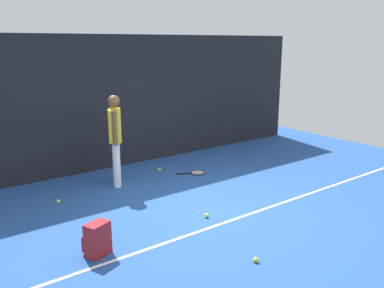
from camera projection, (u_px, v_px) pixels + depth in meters
name	position (u px, v px, depth m)	size (l,w,h in m)	color
ground_plane	(207.00, 208.00, 6.59)	(12.00, 12.00, 0.00)	#234C93
back_fence	(119.00, 102.00, 8.58)	(10.00, 0.10, 2.78)	black
court_line	(231.00, 221.00, 6.14)	(9.00, 0.05, 0.00)	white
tennis_player	(115.00, 135.00, 7.46)	(0.37, 0.49, 1.70)	white
tennis_racket	(196.00, 173.00, 8.35)	(0.63, 0.43, 0.03)	black
backpack	(97.00, 240.00, 5.11)	(0.35, 0.35, 0.44)	maroon
tennis_ball_near_player	(256.00, 260.00, 4.98)	(0.07, 0.07, 0.07)	#CCE033
tennis_ball_by_fence	(207.00, 216.00, 6.24)	(0.07, 0.07, 0.07)	#CCE033
tennis_ball_mid_court	(160.00, 169.00, 8.49)	(0.07, 0.07, 0.07)	#CCE033
tennis_ball_far_left	(58.00, 201.00, 6.80)	(0.07, 0.07, 0.07)	#CCE033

